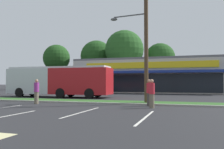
{
  "coord_description": "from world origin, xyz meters",
  "views": [
    {
      "loc": [
        9.09,
        -4.06,
        1.62
      ],
      "look_at": [
        2.09,
        18.1,
        2.34
      ],
      "focal_mm": 38.9,
      "sensor_mm": 36.0,
      "label": 1
    }
  ],
  "objects_px": {
    "utility_pole": "(144,37)",
    "pedestrian_far": "(36,91)",
    "city_bus": "(59,81)",
    "pedestrian_mid": "(149,93)",
    "car_1": "(87,88)",
    "pedestrian_near_bench": "(152,94)",
    "car_2": "(45,88)"
  },
  "relations": [
    {
      "from": "car_1",
      "to": "car_2",
      "type": "height_order",
      "value": "car_1"
    },
    {
      "from": "pedestrian_mid",
      "to": "pedestrian_far",
      "type": "bearing_deg",
      "value": 7.91
    },
    {
      "from": "city_bus",
      "to": "pedestrian_far",
      "type": "relative_size",
      "value": 6.38
    },
    {
      "from": "car_2",
      "to": "pedestrian_far",
      "type": "relative_size",
      "value": 2.6
    },
    {
      "from": "pedestrian_mid",
      "to": "pedestrian_near_bench",
      "type": "bearing_deg",
      "value": 109.5
    },
    {
      "from": "city_bus",
      "to": "pedestrian_near_bench",
      "type": "relative_size",
      "value": 6.5
    },
    {
      "from": "utility_pole",
      "to": "car_1",
      "type": "bearing_deg",
      "value": 128.65
    },
    {
      "from": "pedestrian_mid",
      "to": "car_1",
      "type": "bearing_deg",
      "value": -50.17
    },
    {
      "from": "car_1",
      "to": "car_2",
      "type": "distance_m",
      "value": 6.33
    },
    {
      "from": "city_bus",
      "to": "pedestrian_mid",
      "type": "relative_size",
      "value": 6.47
    },
    {
      "from": "city_bus",
      "to": "pedestrian_mid",
      "type": "xyz_separation_m",
      "value": [
        10.83,
        -6.9,
        -0.86
      ]
    },
    {
      "from": "utility_pole",
      "to": "car_2",
      "type": "height_order",
      "value": "utility_pole"
    },
    {
      "from": "utility_pole",
      "to": "car_2",
      "type": "bearing_deg",
      "value": 143.03
    },
    {
      "from": "pedestrian_near_bench",
      "to": "pedestrian_far",
      "type": "height_order",
      "value": "pedestrian_far"
    },
    {
      "from": "utility_pole",
      "to": "pedestrian_near_bench",
      "type": "xyz_separation_m",
      "value": [
        0.93,
        -2.69,
        -4.1
      ]
    },
    {
      "from": "car_1",
      "to": "pedestrian_far",
      "type": "distance_m",
      "value": 15.06
    },
    {
      "from": "pedestrian_mid",
      "to": "pedestrian_far",
      "type": "height_order",
      "value": "pedestrian_far"
    },
    {
      "from": "pedestrian_near_bench",
      "to": "pedestrian_far",
      "type": "xyz_separation_m",
      "value": [
        -8.62,
        0.38,
        0.02
      ]
    },
    {
      "from": "utility_pole",
      "to": "pedestrian_near_bench",
      "type": "height_order",
      "value": "utility_pole"
    },
    {
      "from": "car_2",
      "to": "pedestrian_mid",
      "type": "bearing_deg",
      "value": 140.69
    },
    {
      "from": "pedestrian_far",
      "to": "city_bus",
      "type": "bearing_deg",
      "value": 154.6
    },
    {
      "from": "pedestrian_near_bench",
      "to": "pedestrian_mid",
      "type": "bearing_deg",
      "value": -123.34
    },
    {
      "from": "car_1",
      "to": "car_2",
      "type": "bearing_deg",
      "value": 2.14
    },
    {
      "from": "car_1",
      "to": "utility_pole",
      "type": "bearing_deg",
      "value": 128.65
    },
    {
      "from": "city_bus",
      "to": "pedestrian_near_bench",
      "type": "distance_m",
      "value": 13.77
    },
    {
      "from": "city_bus",
      "to": "pedestrian_far",
      "type": "bearing_deg",
      "value": 107.64
    },
    {
      "from": "city_bus",
      "to": "pedestrian_mid",
      "type": "bearing_deg",
      "value": 146.73
    },
    {
      "from": "utility_pole",
      "to": "pedestrian_far",
      "type": "xyz_separation_m",
      "value": [
        -7.69,
        -2.31,
        -4.08
      ]
    },
    {
      "from": "pedestrian_mid",
      "to": "utility_pole",
      "type": "bearing_deg",
      "value": -66.28
    },
    {
      "from": "city_bus",
      "to": "car_1",
      "type": "height_order",
      "value": "city_bus"
    },
    {
      "from": "pedestrian_far",
      "to": "car_1",
      "type": "bearing_deg",
      "value": 145.25
    },
    {
      "from": "utility_pole",
      "to": "pedestrian_mid",
      "type": "relative_size",
      "value": 5.18
    }
  ]
}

